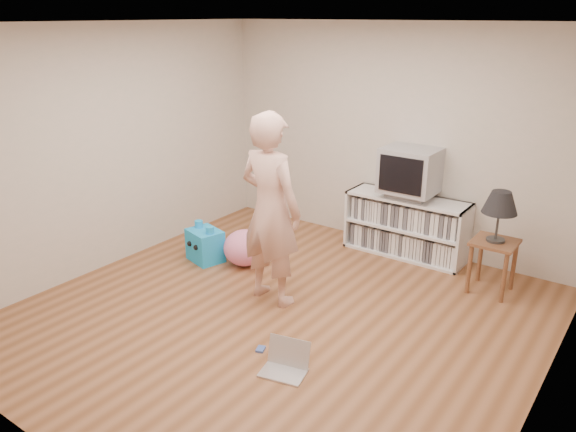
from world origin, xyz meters
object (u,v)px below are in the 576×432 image
at_px(side_table, 493,253).
at_px(person, 271,210).
at_px(table_lamp, 500,203).
at_px(plush_pink, 245,248).
at_px(media_unit, 407,225).
at_px(crt_tv, 410,170).
at_px(laptop, 286,362).
at_px(dvd_deck, 409,194).
at_px(plush_blue, 205,245).

height_order(side_table, person, person).
relative_size(table_lamp, plush_pink, 1.08).
xyz_separation_m(media_unit, crt_tv, (0.00, -0.02, 0.67)).
relative_size(media_unit, laptop, 3.48).
bearing_deg(person, media_unit, -104.32).
relative_size(dvd_deck, plush_pink, 0.95).
distance_m(side_table, plush_pink, 2.62).
height_order(crt_tv, side_table, crt_tv).
bearing_deg(plush_blue, laptop, -14.70).
relative_size(media_unit, side_table, 2.55).
relative_size(media_unit, crt_tv, 2.33).
distance_m(dvd_deck, side_table, 1.20).
bearing_deg(plush_pink, side_table, 21.32).
bearing_deg(table_lamp, plush_pink, -158.68).
xyz_separation_m(crt_tv, plush_blue, (-1.77, -1.50, -0.83)).
bearing_deg(laptop, plush_blue, 136.45).
relative_size(person, plush_blue, 4.10).
distance_m(laptop, plush_pink, 2.05).
distance_m(laptop, plush_blue, 2.30).
height_order(crt_tv, laptop, crt_tv).
bearing_deg(crt_tv, plush_pink, -135.42).
bearing_deg(laptop, person, 119.76).
xyz_separation_m(plush_blue, plush_pink, (0.44, 0.18, 0.01)).
height_order(dvd_deck, table_lamp, table_lamp).
bearing_deg(plush_blue, media_unit, 56.38).
distance_m(table_lamp, person, 2.22).
bearing_deg(side_table, crt_tv, 161.57).
relative_size(dvd_deck, side_table, 0.82).
relative_size(media_unit, person, 0.75).
distance_m(crt_tv, plush_pink, 2.05).
bearing_deg(table_lamp, plush_blue, -158.56).
bearing_deg(laptop, dvd_deck, 81.40).
bearing_deg(laptop, plush_pink, 125.87).
bearing_deg(plush_blue, plush_pink, 38.03).
xyz_separation_m(side_table, table_lamp, (-0.00, 0.00, 0.53)).
bearing_deg(plush_pink, crt_tv, 44.58).
xyz_separation_m(crt_tv, side_table, (1.10, -0.37, -0.60)).
bearing_deg(crt_tv, media_unit, 90.00).
bearing_deg(media_unit, person, -108.59).
height_order(laptop, plush_blue, plush_blue).
bearing_deg(plush_pink, person, -32.73).
bearing_deg(media_unit, crt_tv, -90.00).
bearing_deg(media_unit, laptop, -85.67).
relative_size(plush_blue, plush_pink, 0.96).
relative_size(media_unit, table_lamp, 2.72).
relative_size(crt_tv, side_table, 1.09).
height_order(person, plush_pink, person).
relative_size(dvd_deck, plush_blue, 0.99).
relative_size(dvd_deck, laptop, 1.12).
height_order(media_unit, laptop, media_unit).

